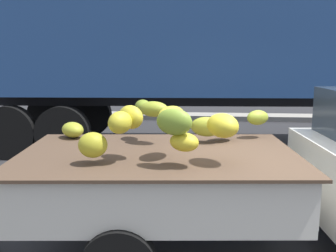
{
  "coord_description": "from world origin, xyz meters",
  "views": [
    {
      "loc": [
        -0.89,
        -3.7,
        2.07
      ],
      "look_at": [
        -1.29,
        0.89,
        1.22
      ],
      "focal_mm": 41.59,
      "sensor_mm": 36.0,
      "label": 1
    }
  ],
  "objects": [
    {
      "name": "curb_strip",
      "position": [
        0.0,
        8.89,
        0.08
      ],
      "size": [
        80.0,
        0.8,
        0.16
      ],
      "primitive_type": "cube",
      "color": "gray",
      "rests_on": "ground"
    },
    {
      "name": "semi_trailer",
      "position": [
        -0.16,
        5.06,
        2.54
      ],
      "size": [
        12.12,
        3.2,
        3.95
      ],
      "rotation": [
        0.0,
        0.0,
        0.05
      ],
      "color": "navy",
      "rests_on": "ground"
    }
  ]
}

